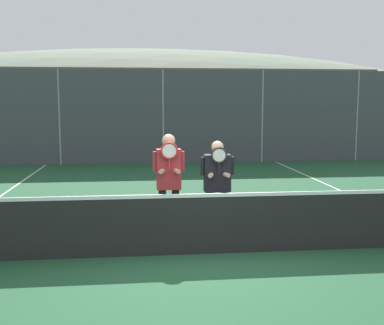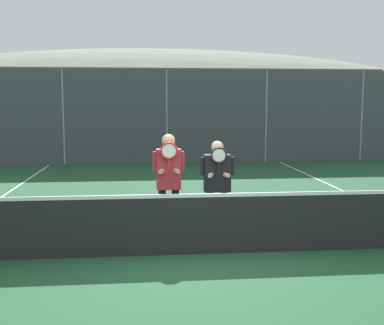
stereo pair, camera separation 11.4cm
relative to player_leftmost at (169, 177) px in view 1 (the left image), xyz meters
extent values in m
plane|color=#1E4C2D|center=(0.43, -0.91, -1.08)|extent=(120.00, 120.00, 0.00)
ellipsoid|color=slate|center=(0.43, 57.44, -1.08)|extent=(91.79, 51.00, 17.85)
cube|color=beige|center=(0.28, 18.14, 0.72)|extent=(22.04, 5.00, 3.59)
cube|color=brown|center=(0.28, 18.14, 2.70)|extent=(22.54, 5.50, 0.36)
cylinder|color=gray|center=(-3.43, 10.21, 0.69)|extent=(0.06, 0.06, 3.54)
cylinder|color=gray|center=(0.43, 10.21, 0.69)|extent=(0.06, 0.06, 3.54)
cylinder|color=gray|center=(4.28, 10.21, 0.69)|extent=(0.06, 0.06, 3.54)
cylinder|color=gray|center=(8.14, 10.21, 0.69)|extent=(0.06, 0.06, 3.54)
cube|color=#42474C|center=(0.43, 10.21, 0.69)|extent=(23.13, 0.02, 3.54)
cube|color=black|center=(0.43, -0.91, -0.63)|extent=(11.62, 0.02, 0.91)
cube|color=white|center=(0.43, -0.91, -0.15)|extent=(11.62, 0.03, 0.06)
cube|color=white|center=(4.82, 2.09, -1.08)|extent=(0.05, 16.00, 0.01)
cylinder|color=black|center=(-0.11, 0.01, -0.64)|extent=(0.13, 0.13, 0.87)
cylinder|color=black|center=(0.11, 0.01, -0.64)|extent=(0.13, 0.13, 0.87)
cube|color=maroon|center=(0.00, 0.01, 0.14)|extent=(0.41, 0.22, 0.69)
sphere|color=tan|center=(0.00, 0.01, 0.62)|extent=(0.23, 0.23, 0.23)
cylinder|color=maroon|center=(-0.23, 0.01, 0.27)|extent=(0.08, 0.08, 0.34)
cylinder|color=maroon|center=(0.23, 0.01, 0.27)|extent=(0.08, 0.08, 0.34)
cylinder|color=tan|center=(-0.10, -0.08, 0.12)|extent=(0.16, 0.27, 0.08)
cylinder|color=tan|center=(0.10, -0.08, 0.12)|extent=(0.16, 0.27, 0.08)
cylinder|color=red|center=(0.00, -0.17, 0.24)|extent=(0.03, 0.03, 0.20)
torus|color=red|center=(0.00, -0.17, 0.47)|extent=(0.29, 0.03, 0.29)
cylinder|color=silver|center=(0.00, -0.17, 0.47)|extent=(0.24, 0.00, 0.24)
cylinder|color=#232838|center=(0.72, 0.01, -0.67)|extent=(0.13, 0.13, 0.81)
cylinder|color=#232838|center=(0.97, 0.01, -0.67)|extent=(0.13, 0.13, 0.81)
cube|color=black|center=(0.84, 0.01, 0.05)|extent=(0.45, 0.22, 0.64)
sphere|color=tan|center=(0.84, 0.01, 0.51)|extent=(0.21, 0.21, 0.21)
cylinder|color=black|center=(0.59, 0.01, 0.18)|extent=(0.08, 0.08, 0.31)
cylinder|color=black|center=(1.09, 0.01, 0.18)|extent=(0.08, 0.08, 0.31)
cylinder|color=tan|center=(0.73, -0.08, 0.04)|extent=(0.16, 0.27, 0.08)
cylinder|color=tan|center=(0.95, -0.08, 0.04)|extent=(0.16, 0.27, 0.08)
cylinder|color=black|center=(0.84, -0.17, 0.16)|extent=(0.03, 0.03, 0.20)
torus|color=black|center=(0.84, -0.17, 0.39)|extent=(0.28, 0.03, 0.28)
cylinder|color=silver|center=(0.84, -0.17, 0.39)|extent=(0.23, 0.00, 0.23)
cylinder|color=black|center=(-5.58, 12.56, -0.78)|extent=(0.60, 0.16, 0.60)
cylinder|color=black|center=(-5.58, 14.37, -0.78)|extent=(0.60, 0.16, 0.60)
cube|color=#285638|center=(-1.93, 13.52, -0.38)|extent=(4.32, 1.77, 0.80)
cube|color=#2D3842|center=(-1.93, 13.52, 0.35)|extent=(2.37, 1.63, 0.66)
cylinder|color=black|center=(-0.53, 12.61, -0.78)|extent=(0.60, 0.16, 0.60)
cylinder|color=black|center=(-0.53, 14.42, -0.78)|extent=(0.60, 0.16, 0.60)
cylinder|color=black|center=(-3.34, 12.61, -0.78)|extent=(0.60, 0.16, 0.60)
cylinder|color=black|center=(-3.34, 14.42, -0.78)|extent=(0.60, 0.16, 0.60)
cube|color=black|center=(3.16, 13.05, -0.38)|extent=(4.57, 1.81, 0.80)
cube|color=#2D3842|center=(3.16, 13.05, 0.35)|extent=(2.51, 1.67, 0.65)
cylinder|color=black|center=(4.65, 12.13, -0.78)|extent=(0.60, 0.16, 0.60)
cylinder|color=black|center=(4.65, 13.98, -0.78)|extent=(0.60, 0.16, 0.60)
cylinder|color=black|center=(1.67, 12.13, -0.78)|extent=(0.60, 0.16, 0.60)
cylinder|color=black|center=(1.67, 13.98, -0.78)|extent=(0.60, 0.16, 0.60)
cube|color=slate|center=(8.31, 13.13, -0.39)|extent=(4.42, 1.75, 0.79)
cube|color=#2D3842|center=(8.31, 13.13, 0.33)|extent=(2.43, 1.61, 0.64)
cylinder|color=black|center=(9.75, 12.24, -0.78)|extent=(0.60, 0.16, 0.60)
cylinder|color=black|center=(9.75, 14.03, -0.78)|extent=(0.60, 0.16, 0.60)
cylinder|color=black|center=(6.87, 12.24, -0.78)|extent=(0.60, 0.16, 0.60)
cylinder|color=black|center=(6.87, 14.03, -0.78)|extent=(0.60, 0.16, 0.60)
camera|label=1|loc=(-0.50, -8.11, 1.29)|focal=45.00mm
camera|label=2|loc=(-0.39, -8.12, 1.29)|focal=45.00mm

